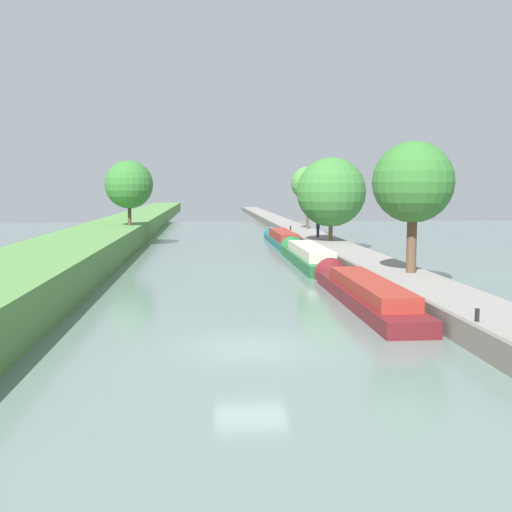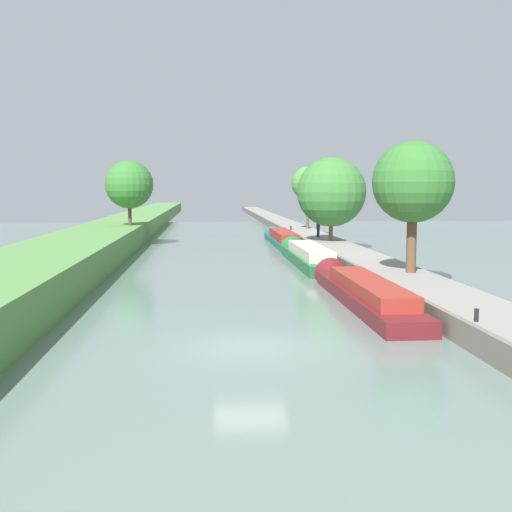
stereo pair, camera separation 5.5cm
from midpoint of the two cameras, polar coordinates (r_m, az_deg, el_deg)
name	(u,v)px [view 1 (the left image)]	position (r m, az deg, el deg)	size (l,w,h in m)	color
ground_plane	(251,348)	(21.47, -0.53, -8.46)	(160.00, 160.00, 0.00)	slate
right_towpath	(508,330)	(23.84, 22.19, -6.36)	(3.33, 260.00, 0.88)	gray
stone_quay	(459,330)	(23.09, 18.21, -6.55)	(0.25, 260.00, 0.93)	#6B665B
narrowboat_maroon	(361,291)	(30.31, 9.62, -3.18)	(2.07, 15.09, 1.96)	maroon
narrowboat_green	(306,255)	(45.28, 4.64, 0.07)	(2.17, 15.33, 2.08)	#1E6033
narrowboat_teal	(281,238)	(60.85, 2.30, 1.65)	(2.02, 16.24, 2.05)	#195B60
tree_rightbank_midnear	(413,183)	(34.47, 14.28, 6.58)	(4.39, 4.39, 7.11)	brown
tree_rightbank_midfar	(331,192)	(54.13, 6.92, 5.89)	(6.01, 6.01, 7.26)	brown
tree_rightbank_far	(308,183)	(70.35, 4.78, 6.70)	(3.82, 3.82, 7.04)	brown
tree_leftbank_downstream	(129,184)	(59.13, -11.69, 6.49)	(4.49, 4.49, 6.07)	#4C3828
person_walking	(318,228)	(58.17, 5.72, 2.60)	(0.34, 0.34, 1.66)	#282D42
mooring_bollard_near	(477,315)	(22.73, 19.69, -5.16)	(0.16, 0.16, 0.45)	black
mooring_bollard_far	(291,228)	(68.04, 3.19, 2.60)	(0.16, 0.16, 0.45)	black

